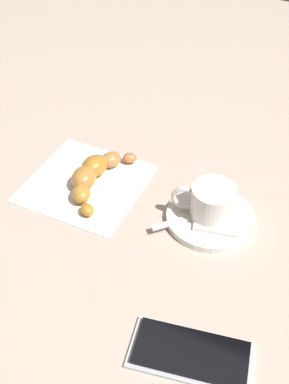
{
  "coord_description": "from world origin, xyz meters",
  "views": [
    {
      "loc": [
        -0.23,
        0.47,
        0.51
      ],
      "look_at": [
        -0.0,
        -0.0,
        0.02
      ],
      "focal_mm": 44.41,
      "sensor_mm": 36.0,
      "label": 1
    }
  ],
  "objects": [
    {
      "name": "cell_phone",
      "position": [
        -0.16,
        0.21,
        0.0
      ],
      "size": [
        0.15,
        0.09,
        0.01
      ],
      "color": "#B5B6BF",
      "rests_on": "ground"
    },
    {
      "name": "sugar_packet",
      "position": [
        -0.12,
        0.02,
        0.01
      ],
      "size": [
        0.07,
        0.03,
        0.01
      ],
      "primitive_type": "cube",
      "rotation": [
        0.0,
        0.0,
        9.63
      ],
      "color": "white",
      "rests_on": "saucer"
    },
    {
      "name": "teaspoon",
      "position": [
        -0.1,
        -0.01,
        0.01
      ],
      "size": [
        0.1,
        0.11,
        0.01
      ],
      "color": "silver",
      "rests_on": "saucer"
    },
    {
      "name": "ground_plane",
      "position": [
        0.0,
        0.0,
        0.0
      ],
      "size": [
        1.8,
        1.8,
        0.0
      ],
      "primitive_type": "plane",
      "color": "#B19F90"
    },
    {
      "name": "espresso_cup",
      "position": [
        -0.1,
        -0.01,
        0.04
      ],
      "size": [
        0.09,
        0.06,
        0.05
      ],
      "color": "white",
      "rests_on": "saucer"
    },
    {
      "name": "saucer",
      "position": [
        -0.1,
        -0.01,
        0.01
      ],
      "size": [
        0.13,
        0.13,
        0.01
      ],
      "primitive_type": "cylinder",
      "color": "white",
      "rests_on": "ground"
    },
    {
      "name": "croissant",
      "position": [
        0.09,
        -0.01,
        0.02
      ],
      "size": [
        0.08,
        0.17,
        0.03
      ],
      "color": "#AB6A39",
      "rests_on": "napkin"
    },
    {
      "name": "napkin",
      "position": [
        0.1,
        0.0,
        0.0
      ],
      "size": [
        0.18,
        0.18,
        0.0
      ],
      "primitive_type": "cube",
      "rotation": [
        0.0,
        0.0,
        -0.0
      ],
      "color": "white",
      "rests_on": "ground"
    }
  ]
}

